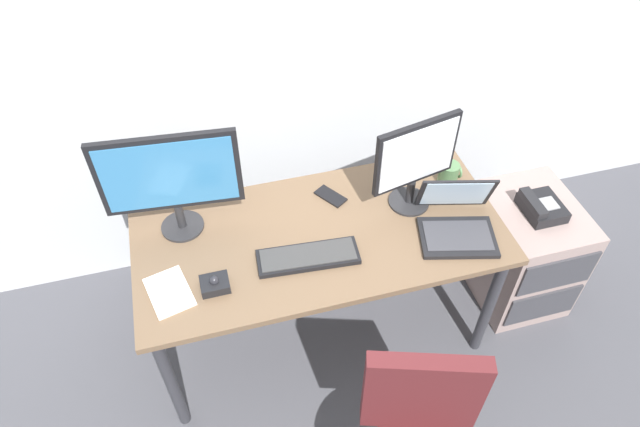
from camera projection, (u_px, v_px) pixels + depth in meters
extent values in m
plane|color=#45454B|center=(320.00, 327.00, 2.90)|extent=(8.00, 8.00, 0.00)
cube|color=#BBBEC1|center=(275.00, 2.00, 2.37)|extent=(6.00, 0.10, 2.80)
cube|color=brown|center=(320.00, 236.00, 2.39)|extent=(1.55, 0.73, 0.03)
cylinder|color=#2D2D33|center=(171.00, 382.00, 2.32)|extent=(0.05, 0.05, 0.69)
cylinder|color=#2D2D33|center=(489.00, 305.00, 2.58)|extent=(0.05, 0.05, 0.69)
cylinder|color=#2D2D33|center=(160.00, 269.00, 2.73)|extent=(0.05, 0.05, 0.69)
cylinder|color=#2D2D33|center=(436.00, 212.00, 2.99)|extent=(0.05, 0.05, 0.69)
cube|color=gray|center=(522.00, 250.00, 2.87)|extent=(0.42, 0.52, 0.60)
cube|color=#38383D|center=(558.00, 274.00, 2.60)|extent=(0.38, 0.01, 0.20)
cube|color=#38383D|center=(543.00, 306.00, 2.78)|extent=(0.38, 0.01, 0.20)
cube|color=black|center=(542.00, 208.00, 2.62)|extent=(0.17, 0.20, 0.06)
cube|color=black|center=(533.00, 203.00, 2.58)|extent=(0.05, 0.18, 0.04)
cube|color=gray|center=(549.00, 204.00, 2.60)|extent=(0.07, 0.08, 0.01)
cube|color=#521E20|center=(422.00, 393.00, 1.90)|extent=(0.40, 0.18, 0.42)
cylinder|color=#262628|center=(183.00, 226.00, 2.40)|extent=(0.18, 0.18, 0.01)
cylinder|color=#262628|center=(180.00, 216.00, 2.36)|extent=(0.04, 0.04, 0.12)
cube|color=black|center=(169.00, 173.00, 2.19)|extent=(0.55, 0.07, 0.36)
cube|color=teal|center=(169.00, 176.00, 2.18)|extent=(0.51, 0.05, 0.31)
cylinder|color=#262628|center=(409.00, 201.00, 2.51)|extent=(0.18, 0.18, 0.01)
cylinder|color=#262628|center=(410.00, 191.00, 2.46)|extent=(0.04, 0.04, 0.12)
cube|color=black|center=(416.00, 153.00, 2.31)|extent=(0.38, 0.11, 0.30)
cube|color=white|center=(418.00, 155.00, 2.30)|extent=(0.35, 0.08, 0.27)
cube|color=black|center=(308.00, 257.00, 2.28)|extent=(0.42, 0.17, 0.02)
cube|color=#353535|center=(308.00, 255.00, 2.27)|extent=(0.39, 0.15, 0.01)
cube|color=black|center=(457.00, 237.00, 2.35)|extent=(0.35, 0.29, 0.02)
cube|color=#38383D|center=(458.00, 235.00, 2.35)|extent=(0.31, 0.23, 0.00)
cube|color=black|center=(455.00, 193.00, 2.38)|extent=(0.32, 0.16, 0.21)
cube|color=silver|center=(456.00, 194.00, 2.37)|extent=(0.28, 0.14, 0.18)
cube|color=black|center=(215.00, 284.00, 2.17)|extent=(0.11, 0.09, 0.04)
sphere|color=#232328|center=(214.00, 280.00, 2.16)|extent=(0.04, 0.04, 0.04)
cylinder|color=#4F7649|center=(448.00, 173.00, 2.57)|extent=(0.09, 0.09, 0.10)
torus|color=#4F7649|center=(458.00, 171.00, 2.58)|extent=(0.01, 0.06, 0.06)
cube|color=white|center=(169.00, 292.00, 2.17)|extent=(0.19, 0.24, 0.01)
cube|color=black|center=(331.00, 196.00, 2.53)|extent=(0.13, 0.16, 0.01)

